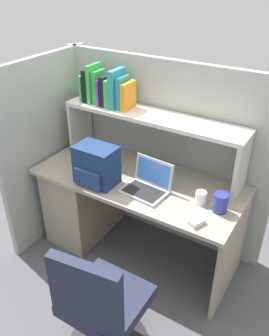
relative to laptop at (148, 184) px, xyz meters
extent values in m
plane|color=#4C4C51|center=(-0.14, 0.10, -0.78)|extent=(8.00, 8.00, 0.00)
cube|color=gray|center=(-0.14, 0.10, -0.07)|extent=(1.60, 0.70, 0.03)
cube|color=gray|center=(-0.69, 0.10, -0.43)|extent=(0.40, 0.64, 0.70)
cube|color=gray|center=(0.64, 0.10, -0.43)|extent=(0.03, 0.64, 0.70)
cube|color=#939991|center=(-0.14, 0.48, -0.01)|extent=(1.84, 0.05, 1.55)
cube|color=#939991|center=(-0.99, 0.05, -0.01)|extent=(0.05, 1.06, 1.55)
cube|color=#BCB7AC|center=(-0.84, 0.30, 0.16)|extent=(0.03, 0.28, 0.42)
cube|color=#BCB7AC|center=(0.56, 0.30, 0.16)|extent=(0.03, 0.28, 0.42)
cube|color=beige|center=(-0.14, 0.30, 0.38)|extent=(1.44, 0.28, 0.03)
cube|color=green|center=(-0.75, 0.30, 0.50)|extent=(0.02, 0.16, 0.21)
cube|color=black|center=(-0.71, 0.29, 0.53)|extent=(0.04, 0.15, 0.25)
cube|color=green|center=(-0.66, 0.29, 0.55)|extent=(0.03, 0.16, 0.30)
cube|color=green|center=(-0.62, 0.30, 0.53)|extent=(0.04, 0.14, 0.26)
cube|color=purple|center=(-0.58, 0.30, 0.50)|extent=(0.02, 0.17, 0.20)
cube|color=black|center=(-0.54, 0.29, 0.51)|extent=(0.04, 0.15, 0.23)
cube|color=green|center=(-0.50, 0.29, 0.51)|extent=(0.04, 0.16, 0.21)
cube|color=teal|center=(-0.45, 0.29, 0.54)|extent=(0.04, 0.18, 0.29)
cube|color=teal|center=(-0.40, 0.30, 0.52)|extent=(0.04, 0.14, 0.24)
cube|color=orange|center=(-0.35, 0.30, 0.50)|extent=(0.04, 0.17, 0.21)
cube|color=#B7BABF|center=(0.00, -0.04, -0.04)|extent=(0.33, 0.25, 0.02)
cube|color=black|center=(0.00, -0.05, -0.03)|extent=(0.29, 0.20, 0.00)
cube|color=#B7BABF|center=(0.01, 0.07, 0.07)|extent=(0.31, 0.07, 0.20)
cube|color=#3F72CC|center=(0.01, 0.07, 0.07)|extent=(0.27, 0.05, 0.17)
cube|color=navy|center=(-0.38, -0.09, 0.10)|extent=(0.30, 0.20, 0.29)
cube|color=navy|center=(-0.38, -0.20, 0.03)|extent=(0.22, 0.04, 0.13)
cube|color=silver|center=(0.45, -0.16, -0.03)|extent=(0.09, 0.12, 0.03)
cylinder|color=white|center=(0.38, 0.06, -0.01)|extent=(0.08, 0.08, 0.09)
cylinder|color=navy|center=(0.52, 0.04, 0.02)|extent=(0.10, 0.10, 0.13)
cylinder|color=#262628|center=(0.16, -0.75, -0.54)|extent=(0.05, 0.05, 0.41)
cube|color=#1E2338|center=(0.16, -0.75, -0.33)|extent=(0.44, 0.44, 0.08)
cube|color=#1E2338|center=(0.19, -0.95, -0.07)|extent=(0.40, 0.11, 0.44)
camera|label=1|loc=(1.04, -1.85, 1.40)|focal=38.05mm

